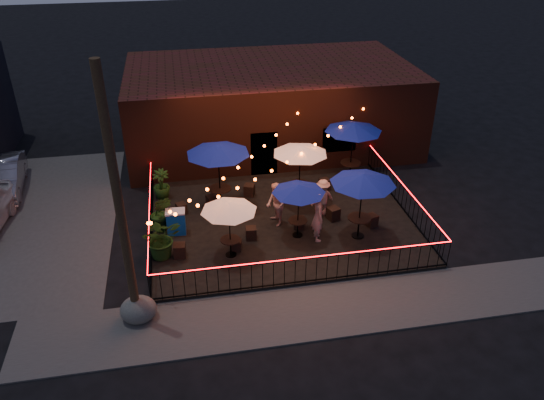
{
  "coord_description": "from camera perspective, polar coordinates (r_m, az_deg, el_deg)",
  "views": [
    {
      "loc": [
        -3.6,
        -15.35,
        11.25
      ],
      "look_at": [
        -0.38,
        2.02,
        1.08
      ],
      "focal_mm": 35.0,
      "sensor_mm": 36.0,
      "label": 1
    }
  ],
  "objects": [
    {
      "name": "patron_b",
      "position": [
        20.2,
        0.42,
        -0.47
      ],
      "size": [
        0.81,
        0.96,
        1.75
      ],
      "primitive_type": "imported",
      "rotation": [
        0.0,
        0.0,
        -1.38
      ],
      "color": "tan",
      "rests_on": "patio"
    },
    {
      "name": "bistro_chair_5",
      "position": [
        20.32,
        2.95,
        -2.44
      ],
      "size": [
        0.47,
        0.47,
        0.46
      ],
      "primitive_type": "cube",
      "rotation": [
        0.0,
        0.0,
        2.9
      ],
      "color": "black",
      "rests_on": "patio"
    },
    {
      "name": "bistro_chair_10",
      "position": [
        23.06,
        5.69,
        1.69
      ],
      "size": [
        0.52,
        0.52,
        0.48
      ],
      "primitive_type": "cube",
      "rotation": [
        0.0,
        0.0,
        0.35
      ],
      "color": "black",
      "rests_on": "patio"
    },
    {
      "name": "fence_right",
      "position": [
        22.07,
        13.87,
        0.32
      ],
      "size": [
        0.04,
        8.0,
        1.04
      ],
      "rotation": [
        0.0,
        0.0,
        1.57
      ],
      "color": "black",
      "rests_on": "patio"
    },
    {
      "name": "patron_a",
      "position": [
        19.34,
        4.97,
        -1.82
      ],
      "size": [
        0.47,
        0.7,
        1.91
      ],
      "primitive_type": "imported",
      "rotation": [
        0.0,
        0.0,
        1.55
      ],
      "color": "tan",
      "rests_on": "patio"
    },
    {
      "name": "patio",
      "position": [
        20.95,
        1.02,
        -2.31
      ],
      "size": [
        10.0,
        8.0,
        0.15
      ],
      "primitive_type": "cube",
      "color": "black",
      "rests_on": "ground"
    },
    {
      "name": "cooler",
      "position": [
        20.18,
        -10.28,
        -2.32
      ],
      "size": [
        0.75,
        0.56,
        0.96
      ],
      "rotation": [
        0.0,
        0.0,
        -0.05
      ],
      "color": "#0D49B2",
      "rests_on": "patio"
    },
    {
      "name": "bistro_chair_2",
      "position": [
        21.53,
        -9.71,
        -0.89
      ],
      "size": [
        0.48,
        0.48,
        0.44
      ],
      "primitive_type": "cube",
      "rotation": [
        0.0,
        0.0,
        0.37
      ],
      "color": "black",
      "rests_on": "patio"
    },
    {
      "name": "cafe_table_2",
      "position": [
        18.97,
        2.9,
        1.14
      ],
      "size": [
        2.21,
        2.21,
        2.16
      ],
      "rotation": [
        0.0,
        0.0,
        -0.14
      ],
      "color": "black",
      "rests_on": "patio"
    },
    {
      "name": "patron_c",
      "position": [
        20.99,
        5.47,
        0.29
      ],
      "size": [
        1.11,
        0.85,
        1.52
      ],
      "primitive_type": "imported",
      "rotation": [
        0.0,
        0.0,
        3.47
      ],
      "color": "tan",
      "rests_on": "patio"
    },
    {
      "name": "fence_left",
      "position": [
        20.37,
        -12.9,
        -2.22
      ],
      "size": [
        0.04,
        8.0,
        1.04
      ],
      "rotation": [
        0.0,
        0.0,
        1.57
      ],
      "color": "black",
      "rests_on": "patio"
    },
    {
      "name": "potted_shrub_a",
      "position": [
        18.87,
        -11.83,
        -4.01
      ],
      "size": [
        1.63,
        1.5,
        1.52
      ],
      "primitive_type": "imported",
      "rotation": [
        0.0,
        0.0,
        0.26
      ],
      "color": "#10390A",
      "rests_on": "patio"
    },
    {
      "name": "festoon_lights",
      "position": [
        19.33,
        -1.68,
        3.07
      ],
      "size": [
        10.02,
        8.72,
        1.32
      ],
      "color": "#E04208",
      "rests_on": "ground"
    },
    {
      "name": "car_silver",
      "position": [
        25.7,
        -26.93,
        2.22
      ],
      "size": [
        1.89,
        4.28,
        1.37
      ],
      "primitive_type": "imported",
      "rotation": [
        0.0,
        0.0,
        0.11
      ],
      "color": "#A8A6AF",
      "rests_on": "ground"
    },
    {
      "name": "bistro_chair_9",
      "position": [
        20.79,
        10.65,
        -2.15
      ],
      "size": [
        0.5,
        0.5,
        0.46
      ],
      "primitive_type": "cube",
      "rotation": [
        0.0,
        0.0,
        3.48
      ],
      "color": "black",
      "rests_on": "patio"
    },
    {
      "name": "bistro_chair_8",
      "position": [
        20.96,
        6.6,
        -1.45
      ],
      "size": [
        0.54,
        0.54,
        0.5
      ],
      "primitive_type": "cube",
      "rotation": [
        0.0,
        0.0,
        0.33
      ],
      "color": "black",
      "rests_on": "patio"
    },
    {
      "name": "bistro_chair_1",
      "position": [
        19.13,
        -3.8,
        -4.87
      ],
      "size": [
        0.41,
        0.41,
        0.4
      ],
      "primitive_type": "cube",
      "rotation": [
        0.0,
        0.0,
        2.9
      ],
      "color": "black",
      "rests_on": "patio"
    },
    {
      "name": "cafe_table_3",
      "position": [
        21.28,
        3.05,
        5.36
      ],
      "size": [
        2.62,
        2.62,
        2.48
      ],
      "rotation": [
        0.0,
        0.0,
        0.18
      ],
      "color": "black",
      "rests_on": "patio"
    },
    {
      "name": "cafe_table_0",
      "position": [
        17.93,
        -4.68,
        -0.82
      ],
      "size": [
        2.12,
        2.12,
        2.15
      ],
      "rotation": [
        0.0,
        0.0,
        0.09
      ],
      "color": "black",
      "rests_on": "patio"
    },
    {
      "name": "ground",
      "position": [
        19.37,
        2.2,
        -5.6
      ],
      "size": [
        110.0,
        110.0,
        0.0
      ],
      "primitive_type": "plane",
      "color": "black",
      "rests_on": "ground"
    },
    {
      "name": "brick_building",
      "position": [
        27.36,
        -0.21,
        10.18
      ],
      "size": [
        14.0,
        8.0,
        4.0
      ],
      "color": "#3C1B10",
      "rests_on": "ground"
    },
    {
      "name": "bistro_chair_4",
      "position": [
        19.7,
        -2.27,
        -3.57
      ],
      "size": [
        0.42,
        0.42,
        0.46
      ],
      "primitive_type": "cube",
      "rotation": [
        0.0,
        0.0,
        -0.09
      ],
      "color": "black",
      "rests_on": "patio"
    },
    {
      "name": "cafe_table_1",
      "position": [
        20.69,
        -5.85,
        5.37
      ],
      "size": [
        3.33,
        3.33,
        2.79
      ],
      "rotation": [
        0.0,
        0.0,
        0.41
      ],
      "color": "black",
      "rests_on": "patio"
    },
    {
      "name": "boulder",
      "position": [
        16.83,
        -14.17,
        -11.37
      ],
      "size": [
        1.14,
        1.02,
        0.78
      ],
      "primitive_type": "ellipsoid",
      "rotation": [
        0.0,
        0.0,
        -0.19
      ],
      "color": "#4E4F49",
      "rests_on": "ground"
    },
    {
      "name": "cafe_table_4",
      "position": [
        18.98,
        9.77,
        2.17
      ],
      "size": [
        3.02,
        3.02,
        2.62
      ],
      "rotation": [
        0.0,
        0.0,
        0.33
      ],
      "color": "black",
      "rests_on": "patio"
    },
    {
      "name": "potted_shrub_b",
      "position": [
        20.32,
        -11.85,
        -1.39
      ],
      "size": [
        0.94,
        0.81,
        1.5
      ],
      "primitive_type": "imported",
      "rotation": [
        0.0,
        0.0,
        -0.2
      ],
      "color": "#123A0E",
      "rests_on": "patio"
    },
    {
      "name": "bistro_chair_3",
      "position": [
        21.95,
        -6.56,
        -0.03
      ],
      "size": [
        0.46,
        0.46,
        0.42
      ],
      "primitive_type": "cube",
      "rotation": [
        0.0,
        0.0,
        3.51
      ],
      "color": "black",
      "rests_on": "patio"
    },
    {
      "name": "fence_front",
      "position": [
        17.41,
        3.66,
        -7.58
      ],
      "size": [
        10.0,
        0.04,
        1.04
      ],
      "color": "black",
      "rests_on": "patio"
    },
    {
      "name": "potted_shrub_c",
      "position": [
        22.63,
        -11.84,
        1.69
      ],
      "size": [
        0.76,
        0.76,
        1.25
      ],
      "primitive_type": "imported",
      "rotation": [
        0.0,
        0.0,
        0.08
      ],
      "color": "#0E3C0B",
      "rests_on": "patio"
    },
    {
      "name": "cafe_table_5",
      "position": [
        23.09,
        8.76,
        7.7
      ],
      "size": [
        2.8,
        2.8,
        2.73
      ],
      "rotation": [
        0.0,
        0.0,
        -0.14
      ],
      "color": "black",
      "rests_on": "patio"
    },
    {
      "name": "bistro_chair_0",
      "position": [
        19.03,
        -9.91,
        -5.36
      ],
      "size": [
        0.44,
        0.44,
        0.49
      ],
      "primitive_type": "cube",
      "rotation": [
        0.0,
        0.0,
        -0.07
      ],
      "color": "black",
      "rests_on": "patio"
    },
    {
      "name": "sidewalk",
      "position": [
        16.89,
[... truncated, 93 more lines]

